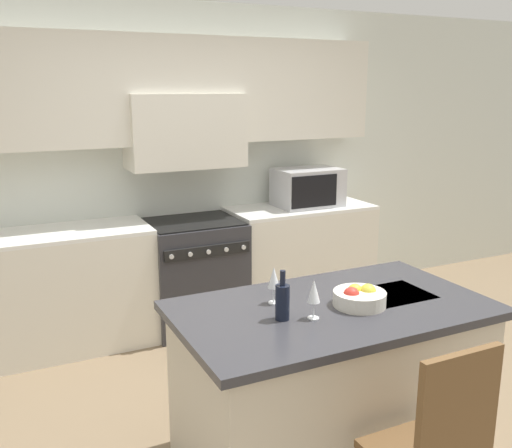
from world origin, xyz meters
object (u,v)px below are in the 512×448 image
Objects in this scene: microwave at (308,187)px; island_chair at (437,445)px; fruit_bowl at (359,297)px; wine_bottle at (282,301)px; wine_glass_near at (314,292)px; range_stove at (194,273)px; wine_glass_far at (274,279)px.

microwave is 3.09m from island_chair.
island_chair is at bearing -99.02° from fruit_bowl.
wine_glass_near is at bearing -23.12° from wine_bottle.
island_chair is at bearing -110.46° from microwave.
range_stove is 2.23m from wine_glass_near.
microwave reaches higher than fruit_bowl.
wine_bottle is at bearing -106.09° from wine_glass_far.
fruit_bowl is at bearing -29.79° from wine_glass_far.
wine_glass_near is (-0.19, 0.69, 0.47)m from island_chair.
microwave is 2.32× the size of wine_bottle.
fruit_bowl is at bearing -2.01° from wine_bottle.
island_chair is 4.05× the size of wine_bottle.
island_chair is 5.04× the size of wine_glass_far.
microwave is 2.12× the size of fruit_bowl.
wine_glass_far is at bearing 105.91° from island_chair.
microwave is at bearing 56.47° from wine_bottle.
microwave reaches higher than wine_glass_near.
range_stove is at bearing 83.38° from wine_glass_far.
wine_bottle is at bearing 113.92° from island_chair.
wine_glass_far is at bearing -96.62° from range_stove.
range_stove is 4.55× the size of wine_glass_far.
wine_glass_near reaches higher than fruit_bowl.
wine_glass_near is (-1.25, -2.17, -0.08)m from microwave.
island_chair is at bearing -66.08° from wine_bottle.
microwave is 2.33m from fruit_bowl.
wine_bottle is (-0.33, 0.75, 0.43)m from island_chair.
wine_glass_far is at bearing -125.12° from microwave.
wine_glass_near is at bearing -73.01° from wine_glass_far.
wine_bottle reaches higher than wine_glass_far.
microwave is at bearing 54.88° from wine_glass_far.
wine_glass_near is at bearing -93.65° from range_stove.
microwave is at bearing 0.96° from range_stove.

